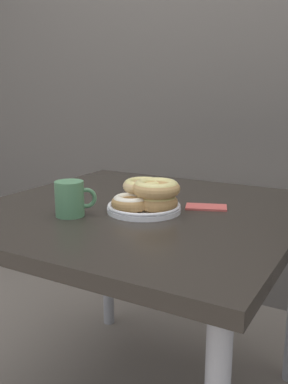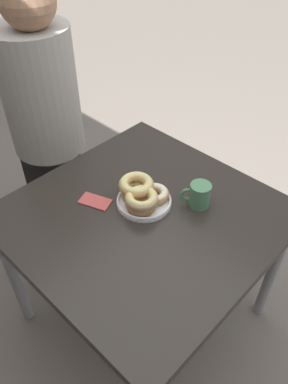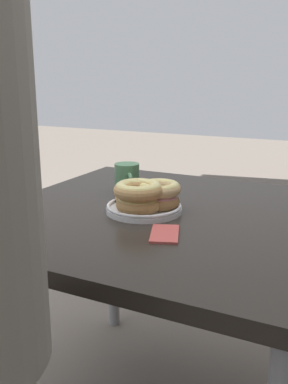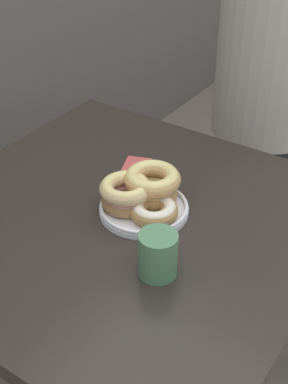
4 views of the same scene
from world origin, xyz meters
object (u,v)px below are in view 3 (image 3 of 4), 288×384
(coffee_mug, at_px, (127,178))
(napkin, at_px, (165,234))
(donut_plate, at_px, (145,197))
(dining_table, at_px, (162,235))

(coffee_mug, bearing_deg, napkin, 41.61)
(donut_plate, relative_size, coffee_mug, 2.29)
(dining_table, bearing_deg, donut_plate, -37.29)
(dining_table, xyz_separation_m, donut_plate, (0.04, -0.03, 0.12))
(dining_table, distance_m, coffee_mug, 0.26)
(coffee_mug, xyz_separation_m, napkin, (0.31, 0.27, -0.05))
(donut_plate, height_order, napkin, donut_plate)
(donut_plate, height_order, coffee_mug, coffee_mug)
(donut_plate, distance_m, coffee_mug, 0.22)
(dining_table, bearing_deg, coffee_mug, -123.70)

